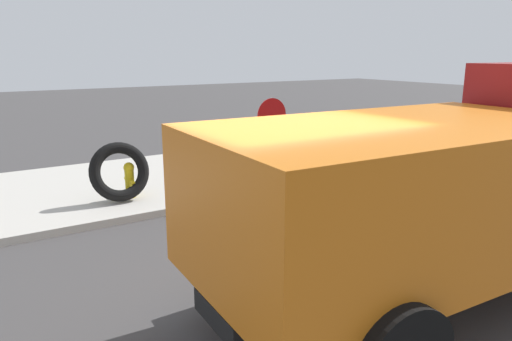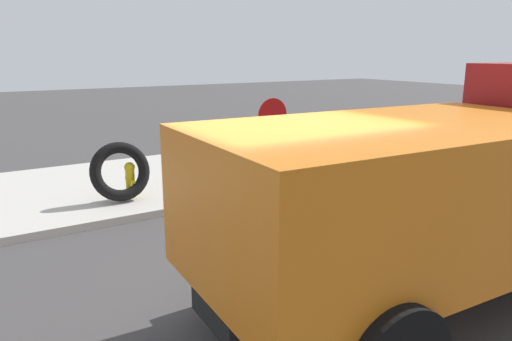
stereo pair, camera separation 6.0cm
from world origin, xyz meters
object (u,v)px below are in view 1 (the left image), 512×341
(loose_tire, at_px, (120,172))
(stop_sign, at_px, (271,126))
(dump_truck_orange, at_px, (472,176))
(fire_hydrant, at_px, (130,179))

(loose_tire, height_order, stop_sign, stop_sign)
(loose_tire, xyz_separation_m, stop_sign, (3.33, -0.65, 0.77))
(dump_truck_orange, bearing_deg, loose_tire, 115.23)
(fire_hydrant, distance_m, dump_truck_orange, 6.74)
(fire_hydrant, bearing_deg, loose_tire, -152.90)
(fire_hydrant, bearing_deg, dump_truck_orange, -67.06)
(fire_hydrant, distance_m, loose_tire, 0.34)
(dump_truck_orange, bearing_deg, fire_hydrant, 112.94)
(fire_hydrant, relative_size, loose_tire, 0.62)
(loose_tire, bearing_deg, fire_hydrant, 27.10)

